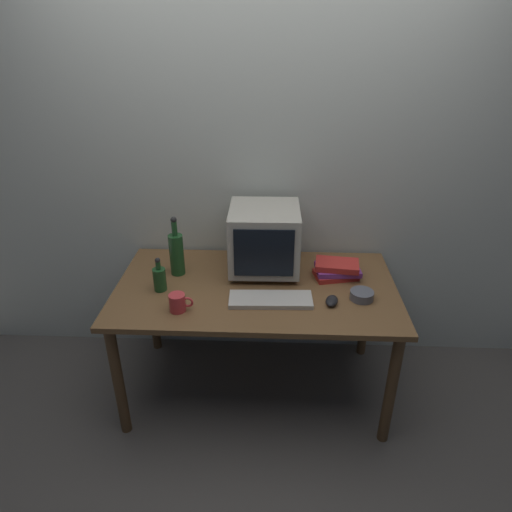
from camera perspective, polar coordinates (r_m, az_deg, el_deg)
ground_plane at (r=2.87m, az=-0.00°, el=-16.17°), size 6.00×6.00×0.00m
back_wall at (r=2.65m, az=0.45°, el=11.53°), size 4.00×0.08×2.50m
desk at (r=2.47m, az=-0.00°, el=-5.41°), size 1.50×0.83×0.72m
crt_monitor at (r=2.50m, az=1.06°, el=2.18°), size 0.39×0.39×0.37m
keyboard at (r=2.29m, az=1.86°, el=-5.53°), size 0.42×0.16×0.02m
computer_mouse at (r=2.30m, az=9.56°, el=-5.61°), size 0.08×0.11×0.04m
bottle_tall at (r=2.52m, az=-10.02°, el=0.41°), size 0.08×0.08×0.34m
bottle_short at (r=2.41m, az=-12.10°, el=-2.76°), size 0.07×0.07×0.19m
book_stack at (r=2.53m, az=10.19°, el=-1.67°), size 0.26×0.19×0.09m
mug at (r=2.24m, az=-9.85°, el=-5.83°), size 0.12×0.08×0.09m
cd_spindle at (r=2.37m, az=13.23°, el=-4.84°), size 0.12×0.12×0.04m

